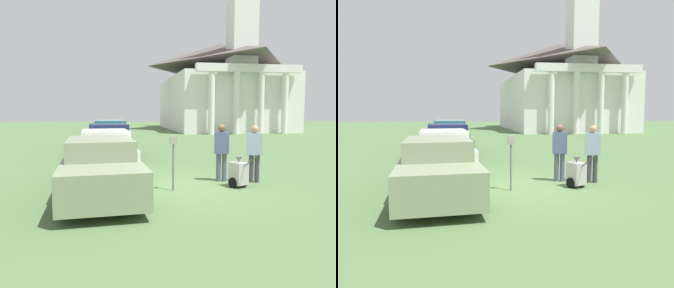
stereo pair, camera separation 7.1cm
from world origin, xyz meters
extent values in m
plane|color=#517042|center=(0.00, 0.00, 0.00)|extent=(120.00, 120.00, 0.00)
cube|color=gray|center=(-2.23, -0.12, 0.58)|extent=(2.18, 5.41, 0.76)
cube|color=gray|center=(-2.21, -0.34, 1.18)|extent=(1.73, 2.34, 0.45)
cylinder|color=black|center=(-3.22, 1.44, 0.36)|extent=(0.24, 0.74, 0.72)
cylinder|color=black|center=(-1.49, 1.58, 0.36)|extent=(0.24, 0.74, 0.72)
cylinder|color=black|center=(-2.96, -1.83, 0.36)|extent=(0.24, 0.74, 0.72)
cylinder|color=black|center=(-1.23, -1.69, 0.36)|extent=(0.24, 0.74, 0.72)
cube|color=silver|center=(-2.23, 3.17, 0.57)|extent=(2.17, 5.41, 0.77)
cube|color=silver|center=(-2.21, 2.96, 1.19)|extent=(1.72, 2.34, 0.48)
cylinder|color=black|center=(-3.21, 4.73, 0.33)|extent=(0.23, 0.67, 0.66)
cylinder|color=black|center=(-1.50, 4.87, 0.33)|extent=(0.23, 0.67, 0.66)
cylinder|color=black|center=(-2.96, 1.47, 0.33)|extent=(0.23, 0.67, 0.66)
cylinder|color=black|center=(-1.24, 1.60, 0.33)|extent=(0.23, 0.67, 0.66)
cube|color=#19234C|center=(-2.23, 6.65, 0.57)|extent=(2.31, 5.43, 0.72)
cube|color=#19234C|center=(-2.21, 6.44, 1.22)|extent=(1.84, 2.35, 0.59)
cylinder|color=black|center=(-3.28, 8.21, 0.38)|extent=(0.24, 0.77, 0.76)
cylinder|color=black|center=(-1.43, 8.36, 0.38)|extent=(0.24, 0.77, 0.76)
cylinder|color=black|center=(-3.02, 4.94, 0.38)|extent=(0.24, 0.77, 0.76)
cylinder|color=black|center=(-1.17, 5.09, 0.38)|extent=(0.24, 0.77, 0.76)
cube|color=#23666B|center=(-2.23, 9.77, 0.61)|extent=(2.20, 4.92, 0.83)
cube|color=#23666B|center=(-2.21, 9.58, 1.30)|extent=(1.76, 2.13, 0.55)
cylinder|color=black|center=(-3.23, 11.18, 0.35)|extent=(0.23, 0.71, 0.70)
cylinder|color=black|center=(-1.45, 11.32, 0.35)|extent=(0.23, 0.71, 0.70)
cylinder|color=black|center=(-3.00, 8.22, 0.35)|extent=(0.23, 0.71, 0.70)
cylinder|color=black|center=(-1.22, 8.36, 0.35)|extent=(0.23, 0.71, 0.70)
cube|color=tan|center=(-2.23, 12.93, 0.59)|extent=(2.22, 4.76, 0.81)
cube|color=tan|center=(-2.21, 12.75, 1.26)|extent=(1.78, 2.07, 0.54)
cylinder|color=black|center=(-3.25, 14.29, 0.34)|extent=(0.23, 0.68, 0.67)
cylinder|color=black|center=(-1.43, 14.43, 0.34)|extent=(0.23, 0.68, 0.67)
cylinder|color=black|center=(-3.02, 11.43, 0.34)|extent=(0.23, 0.68, 0.67)
cylinder|color=black|center=(-1.20, 11.57, 0.34)|extent=(0.23, 0.68, 0.67)
cylinder|color=slate|center=(-0.35, -0.21, 0.61)|extent=(0.05, 0.05, 1.22)
cube|color=gray|center=(-0.35, -0.21, 1.33)|extent=(0.18, 0.09, 0.22)
cylinder|color=#515670|center=(1.35, 0.71, 0.41)|extent=(0.14, 0.14, 0.82)
cylinder|color=#515670|center=(1.18, 0.75, 0.41)|extent=(0.14, 0.14, 0.82)
cube|color=#4C597F|center=(1.26, 0.73, 1.15)|extent=(0.46, 0.32, 0.65)
sphere|color=brown|center=(1.26, 0.73, 1.59)|extent=(0.22, 0.22, 0.22)
cylinder|color=#3F3F47|center=(2.25, 0.40, 0.41)|extent=(0.14, 0.14, 0.81)
cylinder|color=#3F3F47|center=(2.08, 0.45, 0.41)|extent=(0.14, 0.14, 0.81)
cube|color=#99B2CC|center=(2.16, 0.43, 1.13)|extent=(0.47, 0.34, 0.64)
sphere|color=tan|center=(2.16, 0.43, 1.56)|extent=(0.22, 0.22, 0.22)
cube|color=#B2B2AD|center=(1.49, -0.09, 0.38)|extent=(0.49, 0.54, 0.60)
cone|color=#59595B|center=(1.49, -0.09, 0.76)|extent=(0.18, 0.18, 0.16)
cylinder|color=#4C4C4C|center=(1.66, -0.53, 0.78)|extent=(0.24, 0.56, 0.43)
cylinder|color=black|center=(1.29, -0.17, 0.14)|extent=(0.15, 0.28, 0.28)
cylinder|color=black|center=(1.69, -0.02, 0.14)|extent=(0.15, 0.28, 0.28)
cube|color=white|center=(10.11, 29.54, 2.97)|extent=(11.76, 17.62, 5.93)
pyramid|color=#564C47|center=(10.11, 29.54, 8.60)|extent=(11.99, 17.97, 2.67)
cylinder|color=white|center=(6.58, 20.13, 2.82)|extent=(0.56, 0.56, 5.64)
cylinder|color=white|center=(8.93, 20.13, 2.82)|extent=(0.56, 0.56, 5.64)
cylinder|color=white|center=(11.29, 20.13, 2.82)|extent=(0.56, 0.56, 5.64)
cylinder|color=white|center=(13.64, 20.13, 2.82)|extent=(0.56, 0.56, 5.64)
cube|color=white|center=(10.11, 20.13, 5.99)|extent=(10.00, 0.70, 0.70)
cube|color=white|center=(10.11, 22.23, 10.71)|extent=(2.40, 2.40, 9.56)
camera|label=1|loc=(-1.76, -8.55, 2.07)|focal=35.00mm
camera|label=2|loc=(-1.69, -8.56, 2.07)|focal=35.00mm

